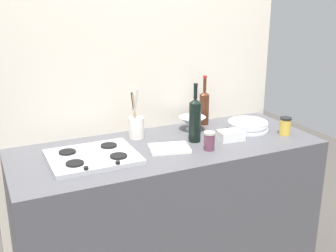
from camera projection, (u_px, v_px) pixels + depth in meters
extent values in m
cube|color=#4C4C51|center=(168.00, 214.00, 2.60)|extent=(1.80, 0.70, 0.90)
cube|color=beige|center=(143.00, 70.00, 2.67)|extent=(1.90, 0.06, 2.56)
cube|color=#B2B2B7|center=(93.00, 157.00, 2.26)|extent=(0.47, 0.38, 0.02)
cylinder|color=black|center=(75.00, 163.00, 2.13)|extent=(0.09, 0.09, 0.01)
cylinder|color=black|center=(119.00, 156.00, 2.23)|extent=(0.09, 0.09, 0.01)
cylinder|color=black|center=(67.00, 152.00, 2.28)|extent=(0.09, 0.09, 0.01)
cylinder|color=black|center=(109.00, 145.00, 2.38)|extent=(0.09, 0.09, 0.01)
cylinder|color=black|center=(86.00, 168.00, 2.07)|extent=(0.02, 0.02, 0.02)
cylinder|color=black|center=(118.00, 163.00, 2.13)|extent=(0.02, 0.02, 0.02)
cylinder|color=white|center=(248.00, 129.00, 2.73)|extent=(0.25, 0.25, 0.01)
cylinder|color=white|center=(248.00, 127.00, 2.72)|extent=(0.25, 0.25, 0.01)
cylinder|color=white|center=(248.00, 125.00, 2.72)|extent=(0.25, 0.25, 0.01)
cylinder|color=white|center=(248.00, 122.00, 2.71)|extent=(0.25, 0.25, 0.01)
cylinder|color=black|center=(195.00, 122.00, 2.49)|extent=(0.07, 0.07, 0.24)
cone|color=black|center=(195.00, 101.00, 2.45)|extent=(0.07, 0.07, 0.03)
cylinder|color=black|center=(195.00, 92.00, 2.44)|extent=(0.02, 0.02, 0.07)
cylinder|color=black|center=(195.00, 85.00, 2.42)|extent=(0.03, 0.03, 0.02)
cylinder|color=#472314|center=(204.00, 109.00, 2.82)|extent=(0.06, 0.06, 0.21)
cone|color=#472314|center=(205.00, 93.00, 2.78)|extent=(0.06, 0.06, 0.02)
cylinder|color=#472314|center=(205.00, 85.00, 2.76)|extent=(0.02, 0.02, 0.09)
cylinder|color=#B21E1E|center=(205.00, 77.00, 2.75)|extent=(0.02, 0.02, 0.02)
cylinder|color=silver|center=(192.00, 129.00, 2.72)|extent=(0.08, 0.08, 0.01)
cone|color=silver|center=(192.00, 123.00, 2.71)|extent=(0.17, 0.17, 0.08)
cube|color=white|center=(231.00, 135.00, 2.54)|extent=(0.16, 0.12, 0.06)
cylinder|color=silver|center=(136.00, 128.00, 2.57)|extent=(0.09, 0.09, 0.13)
cylinder|color=#997247|center=(135.00, 112.00, 2.53)|extent=(0.02, 0.03, 0.22)
cylinder|color=#B7B7B2|center=(134.00, 110.00, 2.53)|extent=(0.05, 0.03, 0.25)
cylinder|color=#262626|center=(134.00, 111.00, 2.55)|extent=(0.04, 0.02, 0.23)
cylinder|color=#B7B7B2|center=(134.00, 112.00, 2.53)|extent=(0.05, 0.05, 0.22)
cylinder|color=gold|center=(285.00, 127.00, 2.63)|extent=(0.07, 0.07, 0.10)
cylinder|color=black|center=(286.00, 118.00, 2.61)|extent=(0.07, 0.07, 0.01)
cylinder|color=#66384C|center=(209.00, 142.00, 2.38)|extent=(0.06, 0.06, 0.09)
cylinder|color=beige|center=(210.00, 133.00, 2.36)|extent=(0.06, 0.06, 0.01)
cube|color=silver|center=(169.00, 148.00, 2.39)|extent=(0.26, 0.21, 0.02)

